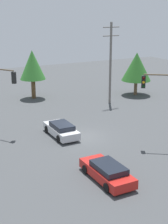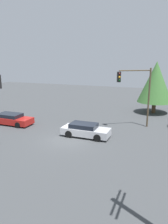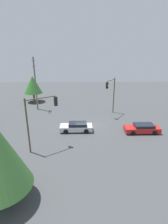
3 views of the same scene
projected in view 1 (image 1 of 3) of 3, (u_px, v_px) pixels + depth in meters
name	position (u px, v px, depth m)	size (l,w,h in m)	color
ground_plane	(82.00, 137.00, 31.76)	(80.00, 80.00, 0.00)	#424447
sedan_red	(107.00, 172.00, 23.72)	(1.98, 4.79, 1.24)	red
sedan_silver	(61.00, 130.00, 31.83)	(1.92, 4.56, 1.28)	silver
traffic_signal_cross	(165.00, 96.00, 28.71)	(2.80, 2.02, 6.43)	brown
utility_pole_tall	(110.00, 61.00, 41.57)	(2.20, 0.28, 9.87)	slate
tree_behind	(137.00, 67.00, 46.00)	(3.95, 3.95, 5.76)	brown
tree_right	(32.00, 65.00, 44.08)	(3.30, 3.30, 6.30)	brown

